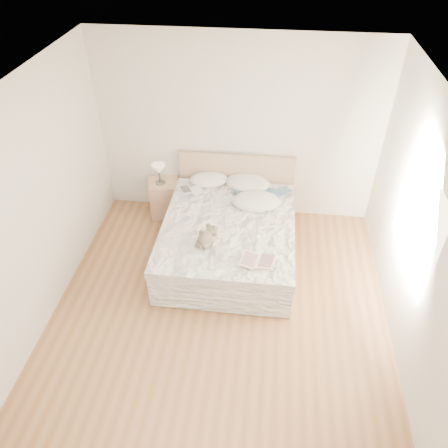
{
  "coord_description": "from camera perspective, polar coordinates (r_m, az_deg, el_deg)",
  "views": [
    {
      "loc": [
        0.46,
        -3.33,
        4.14
      ],
      "look_at": [
        -0.05,
        1.05,
        0.62
      ],
      "focal_mm": 35.0,
      "sensor_mm": 36.0,
      "label": 1
    }
  ],
  "objects": [
    {
      "name": "floor",
      "position": [
        5.33,
        -0.77,
        -12.34
      ],
      "size": [
        4.0,
        4.5,
        0.0
      ],
      "primitive_type": "cube",
      "color": "brown",
      "rests_on": "ground"
    },
    {
      "name": "ceiling",
      "position": [
        3.66,
        -1.14,
        15.43
      ],
      "size": [
        4.0,
        4.5,
        0.0
      ],
      "primitive_type": "cube",
      "color": "white",
      "rests_on": "ground"
    },
    {
      "name": "wall_back",
      "position": [
        6.25,
        1.82,
        12.09
      ],
      "size": [
        4.0,
        0.02,
        2.7
      ],
      "primitive_type": "cube",
      "color": "beige",
      "rests_on": "ground"
    },
    {
      "name": "wall_left",
      "position": [
        4.99,
        -24.33,
        0.73
      ],
      "size": [
        0.02,
        4.5,
        2.7
      ],
      "primitive_type": "cube",
      "color": "beige",
      "rests_on": "ground"
    },
    {
      "name": "wall_right",
      "position": [
        4.6,
        24.62,
        -2.86
      ],
      "size": [
        0.02,
        4.5,
        2.7
      ],
      "primitive_type": "cube",
      "color": "beige",
      "rests_on": "ground"
    },
    {
      "name": "window",
      "position": [
        4.76,
        24.01,
        0.42
      ],
      "size": [
        0.02,
        1.3,
        1.1
      ],
      "primitive_type": "cube",
      "color": "white",
      "rests_on": "wall_right"
    },
    {
      "name": "bed",
      "position": [
        5.94,
        0.67,
        -1.56
      ],
      "size": [
        1.72,
        2.14,
        1.0
      ],
      "color": "tan",
      "rests_on": "floor"
    },
    {
      "name": "nightstand",
      "position": [
        6.77,
        -7.73,
        3.44
      ],
      "size": [
        0.54,
        0.5,
        0.56
      ],
      "primitive_type": "cube",
      "rotation": [
        0.0,
        0.0,
        0.25
      ],
      "color": "tan",
      "rests_on": "floor"
    },
    {
      "name": "table_lamp",
      "position": [
        6.48,
        -8.49,
        6.97
      ],
      "size": [
        0.23,
        0.23,
        0.32
      ],
      "color": "#4C4641",
      "rests_on": "nightstand"
    },
    {
      "name": "pillow_left",
      "position": [
        6.47,
        -2.03,
        5.84
      ],
      "size": [
        0.63,
        0.5,
        0.17
      ],
      "primitive_type": "ellipsoid",
      "rotation": [
        0.0,
        0.0,
        0.2
      ],
      "color": "white",
      "rests_on": "bed"
    },
    {
      "name": "pillow_middle",
      "position": [
        6.4,
        3.13,
        5.38
      ],
      "size": [
        0.7,
        0.53,
        0.2
      ],
      "primitive_type": "ellipsoid",
      "rotation": [
        0.0,
        0.0,
        -0.12
      ],
      "color": "white",
      "rests_on": "bed"
    },
    {
      "name": "pillow_right",
      "position": [
        6.02,
        4.25,
        2.98
      ],
      "size": [
        0.7,
        0.52,
        0.2
      ],
      "primitive_type": "ellipsoid",
      "rotation": [
        0.0,
        0.0,
        0.09
      ],
      "color": "white",
      "rests_on": "bed"
    },
    {
      "name": "blouse",
      "position": [
        6.11,
        4.55,
        3.44
      ],
      "size": [
        0.73,
        0.76,
        0.02
      ],
      "primitive_type": null,
      "rotation": [
        0.0,
        0.0,
        -0.21
      ],
      "color": "#304961",
      "rests_on": "bed"
    },
    {
      "name": "photo_book",
      "position": [
        6.26,
        -4.3,
        4.39
      ],
      "size": [
        0.39,
        0.36,
        0.02
      ],
      "primitive_type": "cube",
      "rotation": [
        0.0,
        0.0,
        0.56
      ],
      "color": "white",
      "rests_on": "bed"
    },
    {
      "name": "childrens_book",
      "position": [
        5.12,
        4.45,
        -4.78
      ],
      "size": [
        0.45,
        0.35,
        0.03
      ],
      "primitive_type": "cube",
      "rotation": [
        0.0,
        0.0,
        -0.2
      ],
      "color": "#F1EAC2",
      "rests_on": "bed"
    },
    {
      "name": "teddy_bear",
      "position": [
        5.32,
        -2.48,
        -2.4
      ],
      "size": [
        0.31,
        0.38,
        0.17
      ],
      "primitive_type": null,
      "rotation": [
        0.0,
        0.0,
        -0.28
      ],
      "color": "brown",
      "rests_on": "bed"
    }
  ]
}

